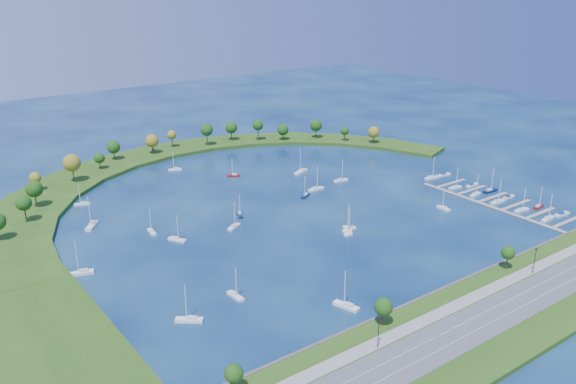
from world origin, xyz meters
TOP-DOWN VIEW (x-y plane):
  - ground at (0.00, 0.00)m, footprint 700.00×700.00m
  - south_shoreline at (0.03, -122.88)m, footprint 420.00×43.10m
  - breakwater at (-46.33, 48.72)m, footprint 286.74×247.64m
  - breakwater_trees at (-12.54, 87.55)m, footprint 239.04×93.52m
  - harbor_tower at (-15.57, 121.37)m, footprint 2.60×2.60m
  - dock_system at (85.30, -61.00)m, footprint 24.28×82.00m
  - moored_boat_0 at (-40.29, -90.10)m, footprint 5.21×9.76m
  - moored_boat_1 at (4.12, -42.02)m, footprint 7.61×2.86m
  - moored_boat_2 at (-25.81, 1.16)m, footprint 4.81×7.56m
  - moored_boat_3 at (36.36, 35.09)m, footprint 10.45×6.08m
  - moored_boat_4 at (-62.23, -6.86)m, footprint 6.01×8.12m
  - moored_boat_5 at (2.67, -42.24)m, footprint 6.29×8.88m
  - moored_boat_6 at (2.06, 52.28)m, footprint 6.94×5.68m
  - moored_boat_7 at (24.80, 7.37)m, footprint 9.00×2.66m
  - moored_boat_8 at (-86.15, 29.13)m, footprint 8.43×9.58m
  - moored_boat_9 at (57.54, -49.87)m, footprint 2.35×7.39m
  - moored_boat_10 at (44.76, 10.45)m, footprint 8.49×3.26m
  - moored_boat_11 at (-67.37, 7.14)m, footprint 3.03×7.70m
  - moored_boat_12 at (-87.24, -66.26)m, footprint 8.61×7.64m
  - moored_boat_13 at (-80.73, 58.60)m, footprint 7.68×4.23m
  - moored_boat_14 at (-104.90, -12.89)m, footprint 9.68×5.05m
  - moored_boat_15 at (-35.45, -9.44)m, footprint 8.15×5.69m
  - moored_boat_16 at (1.87, -44.02)m, footprint 7.51×5.88m
  - moored_boat_17 at (14.48, 3.07)m, footprint 7.45×5.37m
  - moored_boat_18 at (-19.45, 81.37)m, footprint 7.75×4.83m
  - moored_boat_19 at (-67.01, -61.84)m, footprint 2.68×8.16m
  - docked_boat_0 at (85.51, -87.17)m, footprint 8.90×3.30m
  - docked_boat_1 at (95.97, -87.91)m, footprint 8.92×3.10m
  - docked_boat_2 at (85.52, -73.63)m, footprint 8.25×3.21m
  - docked_boat_3 at (96.03, -75.87)m, footprint 7.70×3.03m
  - docked_boat_4 at (85.51, -60.22)m, footprint 8.60×2.55m
  - docked_boat_5 at (95.99, -59.25)m, footprint 7.76×2.47m
  - docked_boat_6 at (85.53, -46.96)m, footprint 8.14×3.50m
  - docked_boat_7 at (96.00, -48.19)m, footprint 9.05×2.81m
  - docked_boat_8 at (85.53, -34.00)m, footprint 7.84×3.28m
  - docked_boat_9 at (95.98, -36.95)m, footprint 8.30×2.58m
  - docked_boat_10 at (87.91, -16.01)m, footprint 8.81×3.38m
  - docked_boat_11 at (97.88, -16.42)m, footprint 8.17×2.95m

SIDE VIEW (x-z plane):
  - ground at x=0.00m, z-range 0.00..0.00m
  - dock_system at x=85.30m, z-range -0.45..1.15m
  - docked_boat_5 at x=95.99m, z-range -0.21..1.36m
  - docked_boat_11 at x=97.88m, z-range -0.22..1.42m
  - docked_boat_9 at x=95.98m, z-range -0.22..1.46m
  - docked_boat_1 at x=95.97m, z-range -0.24..1.55m
  - moored_boat_6 at x=2.06m, z-range -4.34..6.07m
  - moored_boat_9 at x=57.54m, z-range -4.50..6.24m
  - moored_boat_2 at x=-25.81m, z-range -4.53..6.28m
  - moored_boat_17 at x=14.48m, z-range -4.54..6.29m
  - moored_boat_13 at x=-80.73m, z-range -4.57..6.32m
  - moored_boat_1 at x=4.12m, z-range -4.59..6.34m
  - docked_boat_3 at x=96.03m, z-range -4.63..6.39m
  - moored_boat_11 at x=-67.37m, z-range -4.63..6.39m
  - moored_boat_18 at x=-19.45m, z-range -4.65..6.41m
  - moored_boat_16 at x=1.87m, z-range -4.68..6.45m
  - docked_boat_8 at x=85.53m, z-range -4.70..6.47m
  - docked_boat_6 at x=85.53m, z-range -4.90..6.69m
  - moored_boat_15 at x=-35.45m, z-range -4.99..6.79m
  - docked_boat_2 at x=85.52m, z-range -5.01..6.81m
  - moored_boat_19 at x=-67.01m, z-range -5.02..6.82m
  - moored_boat_4 at x=-62.23m, z-range -5.03..6.84m
  - moored_boat_10 at x=44.76m, z-range -5.17..7.00m
  - docked_boat_4 at x=85.51m, z-range -5.37..7.22m
  - docked_boat_10 at x=87.91m, z-range -5.39..7.24m
  - docked_boat_0 at x=85.51m, z-range -5.46..7.32m
  - moored_boat_5 at x=2.67m, z-range -5.51..7.37m
  - moored_boat_7 at x=24.80m, z-range -5.64..7.53m
  - docked_boat_7 at x=96.00m, z-range -5.65..7.53m
  - moored_boat_12 at x=-87.24m, z-range -5.69..7.58m
  - moored_boat_14 at x=-104.90m, z-range -5.89..7.81m
  - moored_boat_0 at x=-40.29m, z-range -5.95..7.87m
  - breakwater at x=-46.33m, z-range -0.01..1.99m
  - moored_boat_8 at x=-86.15m, z-range -6.36..8.35m
  - south_shoreline at x=0.03m, z-range -4.80..6.80m
  - moored_boat_3 at x=36.36m, z-range -6.42..8.41m
  - harbor_tower at x=-15.57m, z-range 2.05..6.64m
  - breakwater_trees at x=-12.54m, z-range 3.01..18.40m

